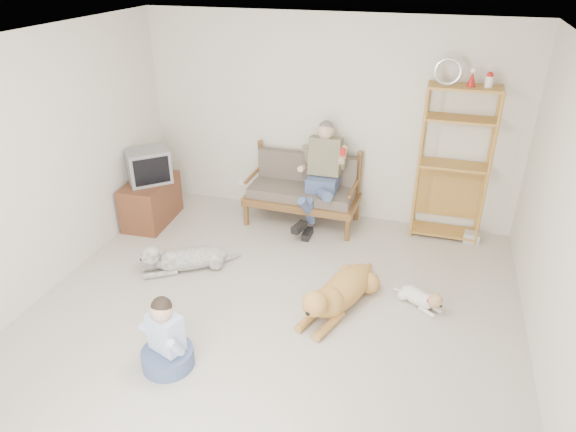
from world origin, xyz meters
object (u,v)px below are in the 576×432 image
(loveseat, at_px, (303,188))
(tv_stand, at_px, (151,201))
(etagere, at_px, (453,163))
(golden_retriever, at_px, (338,293))

(loveseat, height_order, tv_stand, loveseat)
(loveseat, distance_m, etagere, 1.95)
(etagere, xyz_separation_m, golden_retriever, (-1.01, -1.94, -0.82))
(etagere, bearing_deg, golden_retriever, -117.60)
(loveseat, xyz_separation_m, golden_retriever, (0.87, -1.81, -0.30))
(loveseat, xyz_separation_m, etagere, (1.88, 0.13, 0.52))
(etagere, bearing_deg, tv_stand, -169.04)
(loveseat, bearing_deg, etagere, 5.42)
(etagere, height_order, tv_stand, etagere)
(loveseat, bearing_deg, tv_stand, -161.34)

